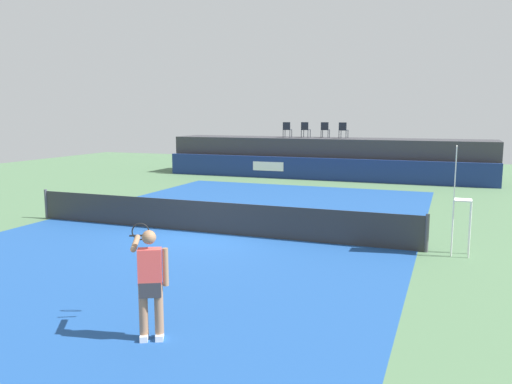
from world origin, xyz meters
name	(u,v)px	position (x,y,z in m)	size (l,w,h in m)	color
ground_plane	(247,215)	(0.00, 3.00, 0.00)	(48.00, 48.00, 0.00)	#4C704C
court_inner	(210,233)	(0.00, 0.00, 0.00)	(12.00, 22.00, 0.00)	#1C478C
sponsor_wall	(319,169)	(-0.01, 13.50, 0.60)	(18.00, 0.22, 1.20)	navy
spectator_platform	(327,157)	(0.00, 15.30, 1.10)	(18.00, 2.80, 2.20)	#38383D
spectator_chair_far_left	(287,129)	(-2.31, 15.04, 2.69)	(0.45, 0.45, 0.89)	#1E232D
spectator_chair_left	(305,129)	(-1.29, 15.30, 2.69)	(0.47, 0.47, 0.89)	#1E232D
spectator_chair_center	(325,129)	(-0.18, 15.49, 2.69)	(0.45, 0.45, 0.89)	#1E232D
spectator_chair_right	(343,129)	(0.92, 15.20, 2.69)	(0.48, 0.48, 0.89)	#1E232D
umpire_chair	(458,193)	(6.90, 0.00, 1.59)	(0.44, 0.44, 2.76)	white
tennis_net	(210,217)	(0.00, 0.00, 0.47)	(12.40, 0.02, 0.95)	#2D2D2D
net_post_near	(46,204)	(-6.20, 0.00, 0.50)	(0.10, 0.10, 1.00)	#4C4C51
net_post_far	(427,233)	(6.20, 0.00, 0.50)	(0.10, 0.10, 1.00)	#4C4C51
tennis_player	(150,280)	(2.39, -7.04, 0.96)	(1.06, 1.04, 1.77)	white
tennis_ball	(245,205)	(-0.69, 4.57, 0.04)	(0.07, 0.07, 0.07)	#D8EA33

